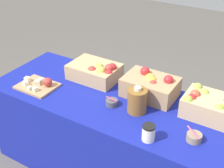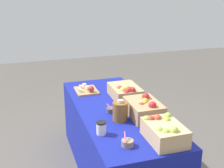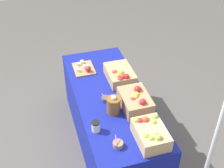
% 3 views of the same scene
% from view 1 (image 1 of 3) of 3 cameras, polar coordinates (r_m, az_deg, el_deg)
% --- Properties ---
extents(ground_plane, '(10.00, 10.00, 0.00)m').
position_cam_1_polar(ground_plane, '(2.85, -0.55, -14.97)').
color(ground_plane, '#56514C').
extents(table, '(1.90, 0.76, 0.74)m').
position_cam_1_polar(table, '(2.59, -0.59, -9.26)').
color(table, navy).
rests_on(table, ground_plane).
extents(apple_crate_left, '(0.38, 0.27, 0.18)m').
position_cam_1_polar(apple_crate_left, '(2.23, 17.72, -3.84)').
color(apple_crate_left, tan).
rests_on(apple_crate_left, table).
extents(apple_crate_middle, '(0.40, 0.28, 0.20)m').
position_cam_1_polar(apple_crate_middle, '(2.37, 7.06, -0.34)').
color(apple_crate_middle, tan).
rests_on(apple_crate_middle, table).
extents(apple_crate_right, '(0.40, 0.29, 0.17)m').
position_cam_1_polar(apple_crate_right, '(2.58, -3.01, 2.33)').
color(apple_crate_right, tan).
rests_on(apple_crate_right, table).
extents(cutting_board_front, '(0.30, 0.24, 0.09)m').
position_cam_1_polar(cutting_board_front, '(2.55, -13.31, -0.17)').
color(cutting_board_front, tan).
rests_on(cutting_board_front, table).
extents(sample_bowl_near, '(0.09, 0.09, 0.09)m').
position_cam_1_polar(sample_bowl_near, '(2.27, -0.06, -3.41)').
color(sample_bowl_near, '#4C4C51').
rests_on(sample_bowl_near, table).
extents(sample_bowl_mid, '(0.10, 0.10, 0.10)m').
position_cam_1_polar(sample_bowl_mid, '(2.02, 14.82, -9.43)').
color(sample_bowl_mid, gray).
rests_on(sample_bowl_mid, table).
extents(cider_jug, '(0.14, 0.14, 0.20)m').
position_cam_1_polar(cider_jug, '(2.18, 4.63, -3.04)').
color(cider_jug, brown).
rests_on(cider_jug, table).
extents(coffee_cup, '(0.08, 0.08, 0.11)m').
position_cam_1_polar(coffee_cup, '(1.96, 6.72, -8.88)').
color(coffee_cup, silver).
rests_on(coffee_cup, table).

